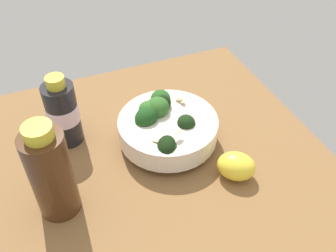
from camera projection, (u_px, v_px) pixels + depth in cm
name	position (u px, v px, depth cm)	size (l,w,h in cm)	color
ground_plane	(162.00, 160.00, 71.54)	(59.01, 59.01, 4.43)	brown
bowl_of_broccoli	(167.00, 126.00, 69.64)	(18.51, 18.51, 9.02)	silver
lemon_wedge	(236.00, 166.00, 64.12)	(6.63, 5.16, 4.93)	yellow
bottle_tall	(51.00, 173.00, 55.43)	(6.48, 6.48, 17.57)	#472814
bottle_short	(63.00, 113.00, 68.23)	(5.90, 5.90, 14.44)	black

